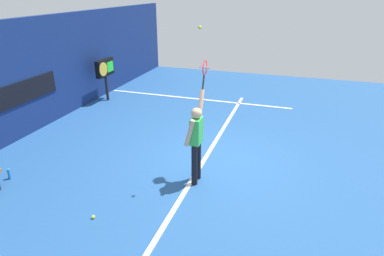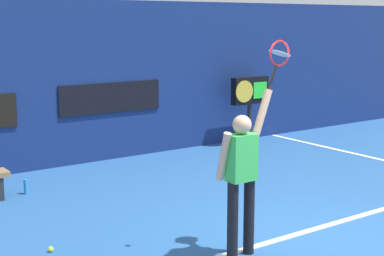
{
  "view_description": "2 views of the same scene",
  "coord_description": "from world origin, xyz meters",
  "px_view_note": "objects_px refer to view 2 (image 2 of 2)",
  "views": [
    {
      "loc": [
        -6.94,
        -1.56,
        3.91
      ],
      "look_at": [
        -0.89,
        0.43,
        1.16
      ],
      "focal_mm": 30.89,
      "sensor_mm": 36.0,
      "label": 1
    },
    {
      "loc": [
        -5.34,
        -4.75,
        2.75
      ],
      "look_at": [
        -1.29,
        0.95,
        1.46
      ],
      "focal_mm": 54.86,
      "sensor_mm": 36.0,
      "label": 2
    }
  ],
  "objects_px": {
    "scoreboard_clock": "(250,93)",
    "water_bottle": "(26,187)",
    "tennis_racket": "(279,56)",
    "spare_ball": "(51,249)",
    "tennis_player": "(241,173)"
  },
  "relations": [
    {
      "from": "scoreboard_clock",
      "to": "water_bottle",
      "type": "height_order",
      "value": "scoreboard_clock"
    },
    {
      "from": "tennis_racket",
      "to": "scoreboard_clock",
      "type": "height_order",
      "value": "tennis_racket"
    },
    {
      "from": "scoreboard_clock",
      "to": "spare_ball",
      "type": "height_order",
      "value": "scoreboard_clock"
    },
    {
      "from": "tennis_player",
      "to": "tennis_racket",
      "type": "relative_size",
      "value": 3.15
    },
    {
      "from": "water_bottle",
      "to": "scoreboard_clock",
      "type": "bearing_deg",
      "value": 9.1
    },
    {
      "from": "tennis_racket",
      "to": "spare_ball",
      "type": "height_order",
      "value": "tennis_racket"
    },
    {
      "from": "tennis_racket",
      "to": "spare_ball",
      "type": "bearing_deg",
      "value": 149.04
    },
    {
      "from": "tennis_racket",
      "to": "spare_ball",
      "type": "relative_size",
      "value": 9.19
    },
    {
      "from": "scoreboard_clock",
      "to": "spare_ball",
      "type": "xyz_separation_m",
      "value": [
        -6.09,
        -3.4,
        -1.13
      ]
    },
    {
      "from": "scoreboard_clock",
      "to": "spare_ball",
      "type": "distance_m",
      "value": 7.06
    },
    {
      "from": "scoreboard_clock",
      "to": "spare_ball",
      "type": "bearing_deg",
      "value": -150.81
    },
    {
      "from": "tennis_player",
      "to": "spare_ball",
      "type": "relative_size",
      "value": 28.96
    },
    {
      "from": "tennis_racket",
      "to": "water_bottle",
      "type": "height_order",
      "value": "tennis_racket"
    },
    {
      "from": "tennis_player",
      "to": "spare_ball",
      "type": "xyz_separation_m",
      "value": [
        -1.8,
        1.4,
        -0.98
      ]
    },
    {
      "from": "scoreboard_clock",
      "to": "water_bottle",
      "type": "xyz_separation_m",
      "value": [
        -5.48,
        -0.88,
        -1.04
      ]
    }
  ]
}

